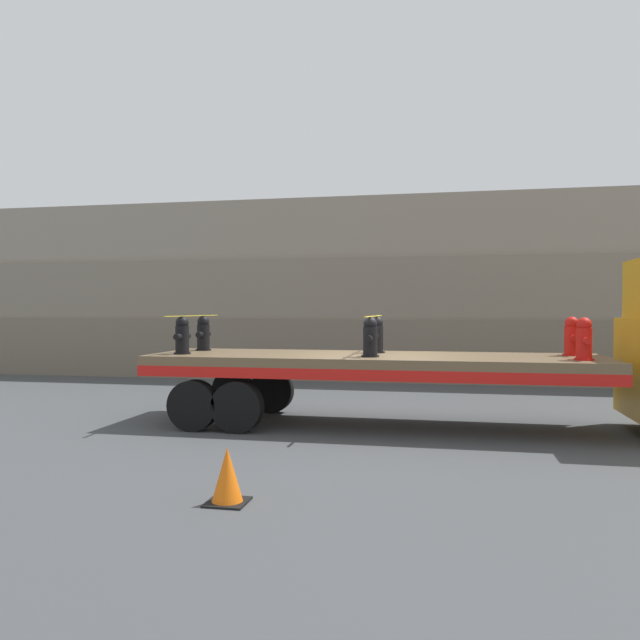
{
  "coord_description": "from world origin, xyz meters",
  "views": [
    {
      "loc": [
        1.39,
        -12.04,
        2.27
      ],
      "look_at": [
        -1.06,
        0.0,
        2.06
      ],
      "focal_mm": 35.0,
      "sensor_mm": 36.0,
      "label": 1
    }
  ],
  "objects_px": {
    "fire_hydrant_red_near_2": "(584,340)",
    "fire_hydrant_black_near_0": "(182,336)",
    "fire_hydrant_black_near_1": "(370,338)",
    "fire_hydrant_black_far_1": "(377,335)",
    "flatbed_trailer": "(343,368)",
    "fire_hydrant_red_far_2": "(572,337)",
    "fire_hydrant_black_far_0": "(203,334)",
    "traffic_cone": "(227,476)"
  },
  "relations": [
    {
      "from": "fire_hydrant_black_near_0",
      "to": "fire_hydrant_red_far_2",
      "type": "height_order",
      "value": "same"
    },
    {
      "from": "flatbed_trailer",
      "to": "traffic_cone",
      "type": "distance_m",
      "value": 5.23
    },
    {
      "from": "fire_hydrant_black_near_1",
      "to": "fire_hydrant_black_far_1",
      "type": "bearing_deg",
      "value": 90.0
    },
    {
      "from": "flatbed_trailer",
      "to": "fire_hydrant_red_far_2",
      "type": "relative_size",
      "value": 11.62
    },
    {
      "from": "fire_hydrant_black_far_0",
      "to": "fire_hydrant_black_near_1",
      "type": "xyz_separation_m",
      "value": [
        3.73,
        -1.09,
        0.0
      ]
    },
    {
      "from": "fire_hydrant_red_far_2",
      "to": "traffic_cone",
      "type": "xyz_separation_m",
      "value": [
        -4.85,
        -5.69,
        -1.42
      ]
    },
    {
      "from": "fire_hydrant_black_far_0",
      "to": "fire_hydrant_red_far_2",
      "type": "distance_m",
      "value": 7.46
    },
    {
      "from": "flatbed_trailer",
      "to": "fire_hydrant_black_far_1",
      "type": "bearing_deg",
      "value": 42.25
    },
    {
      "from": "fire_hydrant_black_near_1",
      "to": "fire_hydrant_black_far_1",
      "type": "height_order",
      "value": "same"
    },
    {
      "from": "flatbed_trailer",
      "to": "fire_hydrant_black_far_1",
      "type": "height_order",
      "value": "fire_hydrant_black_far_1"
    },
    {
      "from": "fire_hydrant_black_far_0",
      "to": "fire_hydrant_black_far_1",
      "type": "distance_m",
      "value": 3.73
    },
    {
      "from": "fire_hydrant_black_near_0",
      "to": "traffic_cone",
      "type": "bearing_deg",
      "value": -60.47
    },
    {
      "from": "fire_hydrant_black_far_1",
      "to": "fire_hydrant_red_far_2",
      "type": "height_order",
      "value": "same"
    },
    {
      "from": "fire_hydrant_black_near_0",
      "to": "fire_hydrant_red_far_2",
      "type": "distance_m",
      "value": 7.54
    },
    {
      "from": "fire_hydrant_red_far_2",
      "to": "fire_hydrant_black_far_1",
      "type": "bearing_deg",
      "value": 180.0
    },
    {
      "from": "fire_hydrant_black_far_1",
      "to": "fire_hydrant_red_near_2",
      "type": "distance_m",
      "value": 3.89
    },
    {
      "from": "traffic_cone",
      "to": "fire_hydrant_black_near_1",
      "type": "bearing_deg",
      "value": 76.27
    },
    {
      "from": "fire_hydrant_black_far_1",
      "to": "traffic_cone",
      "type": "xyz_separation_m",
      "value": [
        -1.12,
        -5.69,
        -1.42
      ]
    },
    {
      "from": "fire_hydrant_black_far_0",
      "to": "fire_hydrant_red_near_2",
      "type": "relative_size",
      "value": 1.0
    },
    {
      "from": "fire_hydrant_black_far_0",
      "to": "traffic_cone",
      "type": "height_order",
      "value": "fire_hydrant_black_far_0"
    },
    {
      "from": "traffic_cone",
      "to": "fire_hydrant_black_near_0",
      "type": "bearing_deg",
      "value": 119.53
    },
    {
      "from": "fire_hydrant_black_far_0",
      "to": "fire_hydrant_red_near_2",
      "type": "xyz_separation_m",
      "value": [
        7.46,
        -1.09,
        0.0
      ]
    },
    {
      "from": "fire_hydrant_black_near_1",
      "to": "traffic_cone",
      "type": "distance_m",
      "value": 4.94
    },
    {
      "from": "fire_hydrant_black_near_0",
      "to": "fire_hydrant_black_far_0",
      "type": "bearing_deg",
      "value": 90.0
    },
    {
      "from": "fire_hydrant_black_far_0",
      "to": "fire_hydrant_black_near_1",
      "type": "height_order",
      "value": "same"
    },
    {
      "from": "flatbed_trailer",
      "to": "fire_hydrant_black_near_1",
      "type": "distance_m",
      "value": 1.03
    },
    {
      "from": "fire_hydrant_red_near_2",
      "to": "traffic_cone",
      "type": "xyz_separation_m",
      "value": [
        -4.85,
        -4.6,
        -1.42
      ]
    },
    {
      "from": "fire_hydrant_black_near_0",
      "to": "fire_hydrant_black_far_1",
      "type": "height_order",
      "value": "same"
    },
    {
      "from": "fire_hydrant_black_near_0",
      "to": "fire_hydrant_red_near_2",
      "type": "height_order",
      "value": "same"
    },
    {
      "from": "fire_hydrant_black_near_0",
      "to": "fire_hydrant_black_near_1",
      "type": "bearing_deg",
      "value": 0.0
    },
    {
      "from": "fire_hydrant_black_far_1",
      "to": "fire_hydrant_red_far_2",
      "type": "bearing_deg",
      "value": 0.0
    },
    {
      "from": "fire_hydrant_red_near_2",
      "to": "fire_hydrant_black_near_0",
      "type": "bearing_deg",
      "value": 180.0
    },
    {
      "from": "fire_hydrant_red_near_2",
      "to": "fire_hydrant_red_far_2",
      "type": "height_order",
      "value": "same"
    },
    {
      "from": "fire_hydrant_black_far_0",
      "to": "fire_hydrant_red_far_2",
      "type": "height_order",
      "value": "same"
    },
    {
      "from": "fire_hydrant_black_near_1",
      "to": "fire_hydrant_black_far_1",
      "type": "xyz_separation_m",
      "value": [
        0.0,
        1.09,
        0.0
      ]
    },
    {
      "from": "fire_hydrant_black_near_1",
      "to": "fire_hydrant_black_far_1",
      "type": "relative_size",
      "value": 1.0
    },
    {
      "from": "flatbed_trailer",
      "to": "fire_hydrant_red_near_2",
      "type": "height_order",
      "value": "fire_hydrant_red_near_2"
    },
    {
      "from": "fire_hydrant_black_near_1",
      "to": "fire_hydrant_red_near_2",
      "type": "distance_m",
      "value": 3.73
    },
    {
      "from": "fire_hydrant_black_far_0",
      "to": "traffic_cone",
      "type": "relative_size",
      "value": 1.13
    },
    {
      "from": "fire_hydrant_black_near_1",
      "to": "fire_hydrant_red_far_2",
      "type": "xyz_separation_m",
      "value": [
        3.73,
        1.09,
        0.0
      ]
    },
    {
      "from": "fire_hydrant_black_far_1",
      "to": "fire_hydrant_red_near_2",
      "type": "relative_size",
      "value": 1.0
    },
    {
      "from": "fire_hydrant_black_near_1",
      "to": "fire_hydrant_black_far_0",
      "type": "bearing_deg",
      "value": 163.73
    }
  ]
}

